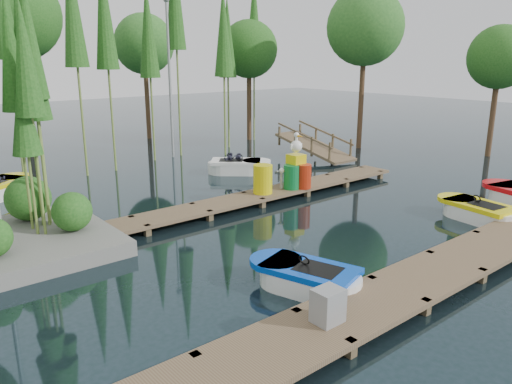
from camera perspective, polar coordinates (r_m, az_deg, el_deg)
ground_plane at (r=13.28m, az=-0.30°, el=-5.39°), size 90.00×90.00×0.00m
near_dock at (r=10.38m, az=15.88°, el=-10.80°), size 18.00×1.50×0.50m
far_dock at (r=15.66m, az=-3.24°, el=-1.26°), size 15.00×1.20×0.50m
tree_screen at (r=21.09m, az=-24.66°, el=17.89°), size 34.42×18.53×10.31m
lamp_rear at (r=23.79m, az=-9.90°, el=14.09°), size 0.30×0.30×7.25m
ramp at (r=23.68m, az=6.70°, el=5.26°), size 1.50×3.94×1.49m
boat_blue at (r=10.52m, az=5.86°, el=-9.85°), size 1.81×2.71×0.84m
boat_yellow_near at (r=16.09m, az=24.02°, el=-2.12°), size 1.41×2.59×0.83m
boat_white_far at (r=20.56m, az=-2.18°, el=2.92°), size 2.71×2.59×1.23m
utility_cabinet at (r=8.77m, az=8.22°, el=-12.73°), size 0.49×0.42×0.60m
yellow_barrel at (r=16.38m, az=0.78°, el=1.48°), size 0.63×0.63×0.95m
drum_cluster at (r=17.18m, az=4.74°, el=2.38°), size 1.10×1.01×1.90m
seagull_post at (r=16.91m, az=2.96°, el=1.98°), size 0.46×0.25×0.73m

